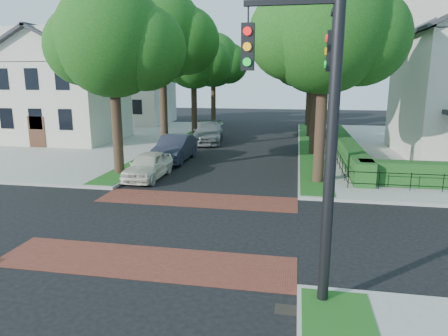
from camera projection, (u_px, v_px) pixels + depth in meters
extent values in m
plane|color=black|center=(176.00, 225.00, 15.04)|extent=(120.00, 120.00, 0.00)
cube|color=gray|center=(33.00, 138.00, 36.68)|extent=(30.00, 30.00, 0.15)
cube|color=maroon|center=(197.00, 200.00, 18.11)|extent=(9.00, 2.20, 0.01)
cube|color=maroon|center=(145.00, 262.00, 11.96)|extent=(9.00, 2.20, 0.01)
cube|color=black|center=(288.00, 310.00, 9.48)|extent=(0.65, 0.45, 0.01)
cube|color=#1B4D16|center=(310.00, 144.00, 32.38)|extent=(1.60, 29.80, 0.02)
cube|color=#1B4D16|center=(181.00, 141.00, 34.28)|extent=(1.60, 29.80, 0.02)
cylinder|color=black|center=(321.00, 110.00, 19.95)|extent=(0.56, 0.56, 7.35)
sphere|color=#113D10|center=(326.00, 29.00, 19.10)|extent=(6.20, 6.20, 6.20)
sphere|color=#113D10|center=(361.00, 37.00, 19.17)|extent=(4.65, 4.65, 4.65)
sphere|color=#113D10|center=(293.00, 36.00, 19.25)|extent=(4.34, 4.34, 4.34)
sphere|color=#113D10|center=(326.00, 22.00, 20.46)|extent=(4.03, 4.03, 4.03)
cylinder|color=black|center=(315.00, 99.00, 27.59)|extent=(0.56, 0.56, 7.70)
sphere|color=#113D10|center=(318.00, 37.00, 26.70)|extent=(6.60, 6.60, 6.60)
sphere|color=#113D10|center=(345.00, 44.00, 26.75)|extent=(4.95, 4.95, 4.95)
sphere|color=#113D10|center=(293.00, 42.00, 26.86)|extent=(4.62, 4.62, 4.62)
sphere|color=#113D10|center=(319.00, 32.00, 28.15)|extent=(4.29, 4.29, 4.29)
cylinder|color=black|center=(311.00, 100.00, 36.34)|extent=(0.56, 0.56, 6.65)
sphere|color=#113D10|center=(313.00, 60.00, 35.57)|extent=(5.80, 5.80, 5.80)
sphere|color=#113D10|center=(331.00, 65.00, 35.67)|extent=(4.35, 4.35, 4.35)
sphere|color=#113D10|center=(296.00, 64.00, 35.70)|extent=(4.06, 4.06, 4.06)
sphere|color=#113D10|center=(314.00, 55.00, 36.84)|extent=(3.77, 3.77, 3.77)
cylinder|color=black|center=(309.00, 94.00, 44.94)|extent=(0.56, 0.56, 7.00)
sphere|color=#113D10|center=(310.00, 60.00, 44.13)|extent=(6.00, 6.00, 6.00)
sphere|color=#113D10|center=(325.00, 64.00, 44.22)|extent=(4.50, 4.50, 4.50)
sphere|color=#113D10|center=(296.00, 63.00, 44.27)|extent=(4.20, 4.20, 4.20)
sphere|color=#113D10|center=(311.00, 56.00, 45.44)|extent=(3.90, 3.90, 3.90)
cylinder|color=black|center=(116.00, 111.00, 21.92)|extent=(0.56, 0.56, 7.00)
sphere|color=#113D10|center=(112.00, 40.00, 21.11)|extent=(6.00, 6.00, 6.00)
sphere|color=#113D10|center=(144.00, 48.00, 21.20)|extent=(4.50, 4.50, 4.50)
sphere|color=#113D10|center=(84.00, 47.00, 21.25)|extent=(4.20, 4.20, 4.20)
sphere|color=#113D10|center=(125.00, 34.00, 22.43)|extent=(3.90, 3.90, 3.90)
cylinder|color=black|center=(163.00, 95.00, 29.49)|extent=(0.56, 0.56, 8.05)
sphere|color=#113D10|center=(161.00, 35.00, 28.55)|extent=(6.40, 6.40, 6.40)
sphere|color=#113D10|center=(186.00, 41.00, 28.62)|extent=(4.80, 4.80, 4.80)
sphere|color=#113D10|center=(139.00, 40.00, 28.71)|extent=(4.48, 4.48, 4.48)
sphere|color=#113D10|center=(169.00, 30.00, 29.96)|extent=(4.16, 4.16, 4.16)
cylinder|color=black|center=(194.00, 98.00, 38.25)|extent=(0.56, 0.56, 6.86)
sphere|color=#113D10|center=(193.00, 59.00, 37.46)|extent=(5.60, 5.60, 5.60)
sphere|color=#113D10|center=(210.00, 63.00, 37.56)|extent=(4.20, 4.20, 4.20)
sphere|color=#113D10|center=(179.00, 62.00, 37.58)|extent=(3.92, 3.92, 3.92)
sphere|color=#113D10|center=(198.00, 54.00, 38.68)|extent=(3.64, 3.64, 3.64)
cylinder|color=black|center=(213.00, 93.00, 46.86)|extent=(0.56, 0.56, 7.14)
sphere|color=#113D10|center=(213.00, 60.00, 46.04)|extent=(6.20, 6.20, 6.20)
sphere|color=#113D10|center=(228.00, 63.00, 46.11)|extent=(4.65, 4.65, 4.65)
sphere|color=#113D10|center=(200.00, 63.00, 46.18)|extent=(4.34, 4.34, 4.34)
sphere|color=#113D10|center=(217.00, 56.00, 47.40)|extent=(4.03, 4.03, 4.03)
cube|color=#183F15|center=(345.00, 146.00, 27.91)|extent=(1.00, 18.00, 1.20)
cube|color=beige|center=(64.00, 102.00, 34.29)|extent=(9.00, 8.00, 6.50)
cube|color=maroon|center=(78.00, 38.00, 31.17)|extent=(0.80, 0.80, 3.64)
cube|color=beige|center=(130.00, 96.00, 47.73)|extent=(9.00, 8.00, 6.50)
cube|color=maroon|center=(145.00, 50.00, 44.61)|extent=(0.80, 0.80, 3.64)
cylinder|color=black|center=(332.00, 135.00, 8.81)|extent=(0.26, 0.26, 8.00)
cube|color=black|center=(291.00, 2.00, 8.38)|extent=(2.00, 0.12, 0.12)
cube|color=black|center=(336.00, 8.00, 9.07)|extent=(0.12, 1.80, 0.12)
cube|color=black|center=(248.00, 47.00, 8.73)|extent=(0.28, 0.22, 1.00)
cylinder|color=red|center=(247.00, 31.00, 8.54)|extent=(0.18, 0.05, 0.18)
cylinder|color=orange|center=(247.00, 47.00, 8.61)|extent=(0.18, 0.05, 0.18)
cylinder|color=#0CB226|center=(247.00, 62.00, 8.68)|extent=(0.18, 0.05, 0.18)
cube|color=black|center=(331.00, 51.00, 10.03)|extent=(0.22, 0.28, 1.00)
cylinder|color=red|center=(327.00, 38.00, 9.98)|extent=(0.05, 0.18, 0.18)
cylinder|color=orange|center=(326.00, 51.00, 10.05)|extent=(0.05, 0.18, 0.18)
cylinder|color=#0CB226|center=(325.00, 64.00, 10.12)|extent=(0.05, 0.18, 0.18)
imported|color=silver|center=(148.00, 166.00, 21.82)|extent=(1.81, 4.32, 1.46)
imported|color=#232634|center=(175.00, 148.00, 26.46)|extent=(1.87, 5.24, 1.72)
imported|color=gray|center=(208.00, 133.00, 34.09)|extent=(3.10, 6.14, 1.71)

